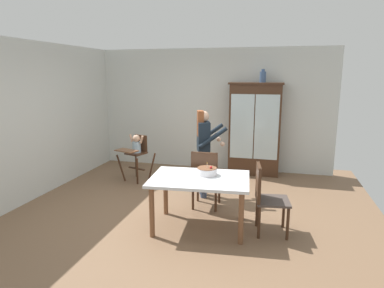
% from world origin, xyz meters
% --- Properties ---
extents(ground_plane, '(6.24, 6.24, 0.00)m').
position_xyz_m(ground_plane, '(0.00, 0.00, 0.00)').
color(ground_plane, brown).
extents(wall_back, '(5.32, 0.06, 2.70)m').
position_xyz_m(wall_back, '(0.00, 2.63, 1.35)').
color(wall_back, silver).
rests_on(wall_back, ground_plane).
extents(wall_left, '(0.06, 5.32, 2.70)m').
position_xyz_m(wall_left, '(-2.63, 0.00, 1.35)').
color(wall_left, silver).
rests_on(wall_left, ground_plane).
extents(china_cabinet, '(1.12, 0.48, 1.97)m').
position_xyz_m(china_cabinet, '(0.99, 2.37, 0.99)').
color(china_cabinet, '#422819').
rests_on(china_cabinet, ground_plane).
extents(ceramic_vase, '(0.13, 0.13, 0.27)m').
position_xyz_m(ceramic_vase, '(1.11, 2.37, 2.09)').
color(ceramic_vase, '#3D567F').
rests_on(ceramic_vase, china_cabinet).
extents(high_chair_with_toddler, '(0.73, 0.81, 0.95)m').
position_xyz_m(high_chair_with_toddler, '(-1.28, 1.28, 0.65)').
color(high_chair_with_toddler, '#422819').
rests_on(high_chair_with_toddler, ground_plane).
extents(adult_person, '(0.62, 0.61, 1.53)m').
position_xyz_m(adult_person, '(0.23, 0.76, 0.97)').
color(adult_person, '#3D4C6B').
rests_on(adult_person, ground_plane).
extents(dining_table, '(1.43, 1.05, 0.74)m').
position_xyz_m(dining_table, '(0.45, -0.49, 0.64)').
color(dining_table, silver).
rests_on(dining_table, ground_plane).
extents(birthday_cake, '(0.28, 0.28, 0.19)m').
position_xyz_m(birthday_cake, '(0.52, -0.35, 0.79)').
color(birthday_cake, white).
rests_on(birthday_cake, dining_table).
extents(dining_chair_far_side, '(0.45, 0.45, 0.96)m').
position_xyz_m(dining_chair_far_side, '(0.38, 0.20, 0.56)').
color(dining_chair_far_side, '#422819').
rests_on(dining_chair_far_side, ground_plane).
extents(dining_chair_right_end, '(0.49, 0.49, 0.96)m').
position_xyz_m(dining_chair_right_end, '(1.34, -0.41, 0.56)').
color(dining_chair_right_end, '#422819').
rests_on(dining_chair_right_end, ground_plane).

